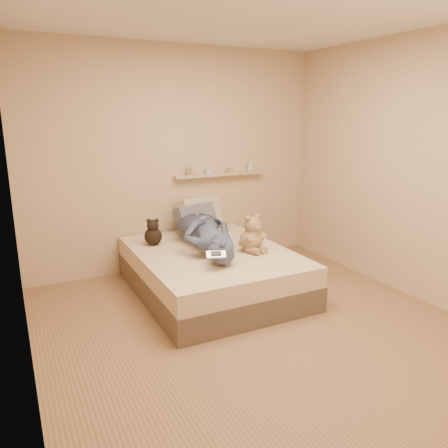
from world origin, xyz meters
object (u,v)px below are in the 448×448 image
game_console (216,254)px  person (204,230)px  pillow_cream (200,214)px  teddy_bear (252,236)px  wall_shelf (220,174)px  dark_plush (153,233)px  pillow_grey (196,219)px  bed (212,271)px

game_console → person: person is taller
pillow_cream → teddy_bear: bearing=-82.6°
game_console → wall_shelf: bearing=62.3°
dark_plush → pillow_grey: pillow_grey is taller
pillow_grey → wall_shelf: bearing=27.2°
wall_shelf → bed: bearing=-121.2°
pillow_grey → wall_shelf: wall_shelf is taller
teddy_bear → dark_plush: 1.08m
dark_plush → pillow_cream: (0.71, 0.36, 0.07)m
game_console → dark_plush: (-0.26, 1.03, -0.03)m
game_console → teddy_bear: teddy_bear is taller
game_console → pillow_cream: (0.45, 1.38, 0.05)m
game_console → person: (0.20, 0.73, 0.02)m
dark_plush → teddy_bear: bearing=-38.6°
bed → game_console: (-0.22, -0.55, 0.38)m
pillow_cream → pillow_grey: 0.18m
game_console → pillow_cream: size_ratio=0.34×
teddy_bear → pillow_grey: 0.92m
game_console → teddy_bear: 0.69m
game_console → person: size_ratio=0.13×
pillow_grey → wall_shelf: 0.68m
pillow_grey → person: person is taller
teddy_bear → dark_plush: size_ratio=1.33×
bed → pillow_cream: bearing=74.3°
person → wall_shelf: wall_shelf is taller
bed → game_console: 0.71m
teddy_bear → person: (-0.38, 0.37, 0.02)m
bed → person: person is taller
pillow_cream → person: pillow_cream is taller
game_console → wall_shelf: (0.77, 1.46, 0.50)m
pillow_cream → pillow_grey: bearing=-127.9°
bed → pillow_cream: size_ratio=3.45×
teddy_bear → pillow_cream: pillow_cream is taller
pillow_cream → wall_shelf: 0.56m
pillow_cream → person: size_ratio=0.37×
pillow_cream → bed: bearing=-105.7°
bed → dark_plush: bearing=135.0°
game_console → pillow_cream: 1.46m
bed → wall_shelf: size_ratio=1.58×
dark_plush → pillow_cream: bearing=26.6°
dark_plush → bed: bearing=-45.0°
dark_plush → pillow_cream: pillow_cream is taller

